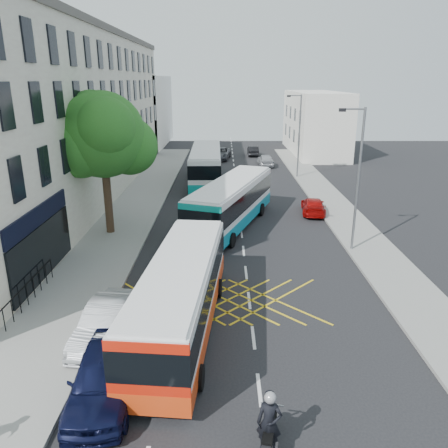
{
  "coord_description": "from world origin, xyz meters",
  "views": [
    {
      "loc": [
        -1.14,
        -11.69,
        9.54
      ],
      "look_at": [
        -1.14,
        10.38,
        2.2
      ],
      "focal_mm": 35.0,
      "sensor_mm": 36.0,
      "label": 1
    }
  ],
  "objects_px": {
    "distant_car_grey": "(220,154)",
    "parked_car_silver": "(107,322)",
    "motorbike": "(269,426)",
    "distant_car_silver": "(266,160)",
    "bus_far": "(206,165)",
    "parked_car_blue": "(103,376)",
    "lamp_far": "(298,132)",
    "bus_near": "(181,294)",
    "red_hatchback": "(313,206)",
    "bus_mid": "(231,203)",
    "lamp_near": "(357,173)",
    "distant_car_dark": "(253,151)",
    "street_tree": "(102,136)"
  },
  "relations": [
    {
      "from": "distant_car_grey",
      "to": "parked_car_silver",
      "type": "bearing_deg",
      "value": -87.94
    },
    {
      "from": "motorbike",
      "to": "distant_car_silver",
      "type": "relative_size",
      "value": 0.55
    },
    {
      "from": "bus_far",
      "to": "parked_car_blue",
      "type": "height_order",
      "value": "bus_far"
    },
    {
      "from": "lamp_far",
      "to": "parked_car_silver",
      "type": "xyz_separation_m",
      "value": [
        -11.8,
        -29.06,
        -3.88
      ]
    },
    {
      "from": "distant_car_silver",
      "to": "bus_near",
      "type": "bearing_deg",
      "value": 77.26
    },
    {
      "from": "bus_near",
      "to": "distant_car_grey",
      "type": "distance_m",
      "value": 39.2
    },
    {
      "from": "red_hatchback",
      "to": "distant_car_silver",
      "type": "distance_m",
      "value": 18.93
    },
    {
      "from": "bus_near",
      "to": "distant_car_silver",
      "type": "relative_size",
      "value": 2.64
    },
    {
      "from": "lamp_far",
      "to": "parked_car_blue",
      "type": "bearing_deg",
      "value": -108.94
    },
    {
      "from": "red_hatchback",
      "to": "distant_car_silver",
      "type": "bearing_deg",
      "value": -77.46
    },
    {
      "from": "parked_car_blue",
      "to": "bus_far",
      "type": "bearing_deg",
      "value": 81.9
    },
    {
      "from": "bus_mid",
      "to": "parked_car_silver",
      "type": "bearing_deg",
      "value": -90.47
    },
    {
      "from": "lamp_near",
      "to": "red_hatchback",
      "type": "bearing_deg",
      "value": 95.27
    },
    {
      "from": "parked_car_blue",
      "to": "distant_car_dark",
      "type": "bearing_deg",
      "value": 76.45
    },
    {
      "from": "distant_car_dark",
      "to": "street_tree",
      "type": "bearing_deg",
      "value": 69.71
    },
    {
      "from": "parked_car_blue",
      "to": "bus_mid",
      "type": "bearing_deg",
      "value": 71.64
    },
    {
      "from": "red_hatchback",
      "to": "distant_car_silver",
      "type": "xyz_separation_m",
      "value": [
        -1.84,
        18.84,
        0.1
      ]
    },
    {
      "from": "street_tree",
      "to": "red_hatchback",
      "type": "bearing_deg",
      "value": 18.12
    },
    {
      "from": "distant_car_grey",
      "to": "red_hatchback",
      "type": "bearing_deg",
      "value": -65.13
    },
    {
      "from": "bus_far",
      "to": "red_hatchback",
      "type": "bearing_deg",
      "value": -50.92
    },
    {
      "from": "lamp_near",
      "to": "distant_car_silver",
      "type": "height_order",
      "value": "lamp_near"
    },
    {
      "from": "lamp_far",
      "to": "red_hatchback",
      "type": "xyz_separation_m",
      "value": [
        -0.7,
        -12.45,
        -4.03
      ]
    },
    {
      "from": "motorbike",
      "to": "parked_car_silver",
      "type": "distance_m",
      "value": 7.87
    },
    {
      "from": "bus_mid",
      "to": "distant_car_silver",
      "type": "bearing_deg",
      "value": 98.41
    },
    {
      "from": "distant_car_grey",
      "to": "distant_car_dark",
      "type": "distance_m",
      "value": 5.19
    },
    {
      "from": "bus_near",
      "to": "bus_far",
      "type": "relative_size",
      "value": 0.89
    },
    {
      "from": "motorbike",
      "to": "distant_car_dark",
      "type": "relative_size",
      "value": 0.59
    },
    {
      "from": "distant_car_dark",
      "to": "bus_near",
      "type": "bearing_deg",
      "value": 82.3
    },
    {
      "from": "red_hatchback",
      "to": "distant_car_grey",
      "type": "relative_size",
      "value": 0.78
    },
    {
      "from": "street_tree",
      "to": "bus_mid",
      "type": "height_order",
      "value": "street_tree"
    },
    {
      "from": "bus_near",
      "to": "bus_mid",
      "type": "height_order",
      "value": "bus_mid"
    },
    {
      "from": "bus_near",
      "to": "lamp_far",
      "type": "bearing_deg",
      "value": 77.31
    },
    {
      "from": "lamp_far",
      "to": "bus_far",
      "type": "relative_size",
      "value": 0.67
    },
    {
      "from": "bus_near",
      "to": "parked_car_silver",
      "type": "relative_size",
      "value": 2.39
    },
    {
      "from": "distant_car_dark",
      "to": "bus_far",
      "type": "bearing_deg",
      "value": 70.79
    },
    {
      "from": "motorbike",
      "to": "bus_far",
      "type": "bearing_deg",
      "value": 107.88
    },
    {
      "from": "bus_far",
      "to": "lamp_near",
      "type": "bearing_deg",
      "value": -63.62
    },
    {
      "from": "bus_near",
      "to": "distant_car_dark",
      "type": "xyz_separation_m",
      "value": [
        5.47,
        41.99,
        -0.93
      ]
    },
    {
      "from": "lamp_near",
      "to": "distant_car_silver",
      "type": "distance_m",
      "value": 26.8
    },
    {
      "from": "distant_car_dark",
      "to": "distant_car_silver",
      "type": "bearing_deg",
      "value": 97.66
    },
    {
      "from": "distant_car_dark",
      "to": "lamp_near",
      "type": "bearing_deg",
      "value": 95.74
    },
    {
      "from": "lamp_far",
      "to": "motorbike",
      "type": "relative_size",
      "value": 3.58
    },
    {
      "from": "motorbike",
      "to": "parked_car_silver",
      "type": "xyz_separation_m",
      "value": [
        -5.64,
        5.49,
        -0.21
      ]
    },
    {
      "from": "motorbike",
      "to": "distant_car_silver",
      "type": "distance_m",
      "value": 41.1
    },
    {
      "from": "red_hatchback",
      "to": "distant_car_dark",
      "type": "bearing_deg",
      "value": -76.8
    },
    {
      "from": "lamp_far",
      "to": "bus_near",
      "type": "distance_m",
      "value": 29.94
    },
    {
      "from": "red_hatchback",
      "to": "street_tree",
      "type": "bearing_deg",
      "value": 25.08
    },
    {
      "from": "motorbike",
      "to": "distant_car_grey",
      "type": "relative_size",
      "value": 0.43
    },
    {
      "from": "bus_far",
      "to": "red_hatchback",
      "type": "distance_m",
      "value": 13.05
    },
    {
      "from": "distant_car_grey",
      "to": "distant_car_silver",
      "type": "distance_m",
      "value": 6.93
    }
  ]
}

